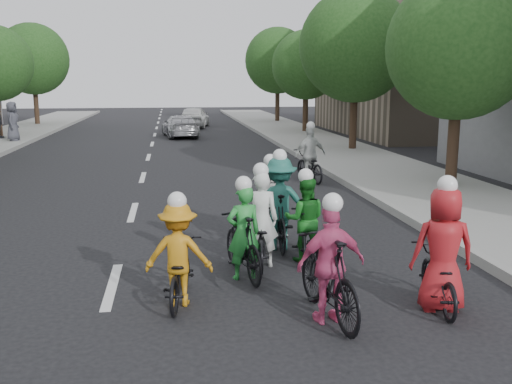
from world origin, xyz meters
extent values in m
plane|color=black|center=(0.00, 0.00, 0.00)|extent=(120.00, 120.00, 0.00)
cube|color=gray|center=(8.00, 10.00, 0.07)|extent=(4.00, 80.00, 0.15)
cube|color=#999993|center=(6.05, 10.00, 0.09)|extent=(0.18, 80.00, 0.18)
cube|color=gray|center=(16.00, 24.00, 4.00)|extent=(10.00, 14.00, 8.00)
cylinder|color=black|center=(-8.20, 33.00, 1.24)|extent=(0.32, 0.32, 2.48)
sphere|color=#1C4617|center=(-8.20, 33.00, 4.53)|extent=(4.80, 4.80, 4.80)
cylinder|color=black|center=(8.80, 6.60, 1.14)|extent=(0.32, 0.32, 2.27)
sphere|color=#1C4617|center=(8.80, 6.60, 3.97)|extent=(4.00, 4.00, 4.00)
cylinder|color=black|center=(8.80, 15.60, 1.24)|extent=(0.32, 0.32, 2.48)
sphere|color=#1C4617|center=(8.80, 15.60, 4.53)|extent=(4.80, 4.80, 4.80)
cylinder|color=black|center=(8.80, 24.60, 1.14)|extent=(0.32, 0.32, 2.27)
sphere|color=#1C4617|center=(8.80, 24.60, 3.97)|extent=(4.00, 4.00, 4.00)
cylinder|color=black|center=(8.80, 33.60, 1.24)|extent=(0.32, 0.32, 2.48)
sphere|color=#1C4617|center=(8.80, 33.60, 4.53)|extent=(4.80, 4.80, 4.80)
imported|color=black|center=(2.37, 0.73, 0.44)|extent=(0.81, 1.75, 0.89)
imported|color=white|center=(2.37, 0.63, 0.80)|extent=(0.63, 0.46, 1.60)
sphere|color=white|center=(2.37, 0.63, 1.62)|extent=(0.26, 0.26, 0.26)
imported|color=black|center=(3.17, 0.90, 0.45)|extent=(0.71, 1.54, 0.89)
imported|color=#19711F|center=(3.17, 0.80, 0.73)|extent=(0.81, 0.68, 1.46)
sphere|color=white|center=(3.17, 0.80, 1.48)|extent=(0.26, 0.26, 0.26)
imported|color=black|center=(1.00, -0.76, 0.42)|extent=(0.79, 1.66, 0.84)
imported|color=orange|center=(1.00, -0.86, 0.72)|extent=(1.00, 0.67, 1.44)
sphere|color=white|center=(1.00, -0.86, 1.46)|extent=(0.26, 0.26, 0.26)
imported|color=black|center=(2.90, -1.64, 0.57)|extent=(0.78, 1.94, 1.13)
imported|color=#DC4D85|center=(2.90, -1.74, 0.77)|extent=(0.95, 0.49, 1.54)
sphere|color=white|center=(2.90, -1.74, 1.56)|extent=(0.26, 0.26, 0.26)
imported|color=black|center=(4.49, -1.47, 0.41)|extent=(0.79, 1.63, 0.82)
imported|color=#AB1B21|center=(4.49, -1.57, 0.85)|extent=(0.91, 0.67, 1.70)
sphere|color=white|center=(4.49, -1.57, 1.72)|extent=(0.26, 0.26, 0.26)
imported|color=black|center=(2.02, 0.15, 0.51)|extent=(0.80, 1.77, 1.03)
imported|color=green|center=(2.02, 0.05, 0.74)|extent=(0.60, 0.45, 1.48)
sphere|color=white|center=(2.02, 0.05, 1.50)|extent=(0.26, 0.26, 0.26)
imported|color=black|center=(2.82, 2.42, 0.42)|extent=(0.82, 1.68, 0.84)
imported|color=white|center=(2.82, 2.32, 0.76)|extent=(0.82, 0.69, 1.52)
sphere|color=white|center=(2.82, 2.32, 1.54)|extent=(0.26, 0.26, 0.26)
imported|color=black|center=(2.87, 1.67, 0.53)|extent=(0.58, 1.79, 1.06)
imported|color=#226659|center=(2.87, 1.57, 0.85)|extent=(1.13, 0.68, 1.71)
sphere|color=white|center=(2.87, 1.57, 1.73)|extent=(0.26, 0.26, 0.26)
imported|color=black|center=(5.11, 8.47, 0.48)|extent=(0.96, 1.92, 0.96)
imported|color=silver|center=(5.11, 8.37, 0.85)|extent=(1.06, 0.59, 1.71)
sphere|color=white|center=(5.11, 8.37, 1.73)|extent=(0.26, 0.26, 0.26)
imported|color=#ACADB1|center=(1.44, 23.43, 0.61)|extent=(2.20, 4.35, 1.21)
imported|color=silver|center=(2.51, 30.01, 0.70)|extent=(2.38, 4.37, 1.41)
imported|color=#454650|center=(-6.77, 21.19, 1.11)|extent=(0.64, 0.96, 1.92)
camera|label=1|loc=(0.95, -8.42, 3.05)|focal=40.00mm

